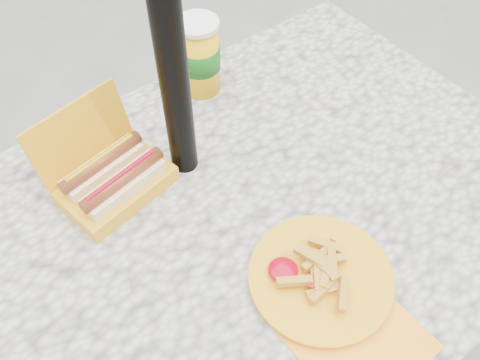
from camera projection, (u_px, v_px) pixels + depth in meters
picnic_table at (235, 250)px, 0.98m from camera, size 1.20×0.80×0.75m
hotdog_box at (112, 178)px, 0.91m from camera, size 0.22×0.19×0.16m
fries_plate at (322, 281)px, 0.81m from camera, size 0.23×0.31×0.05m
soda_cup at (199, 56)px, 1.04m from camera, size 0.09×0.09×0.17m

